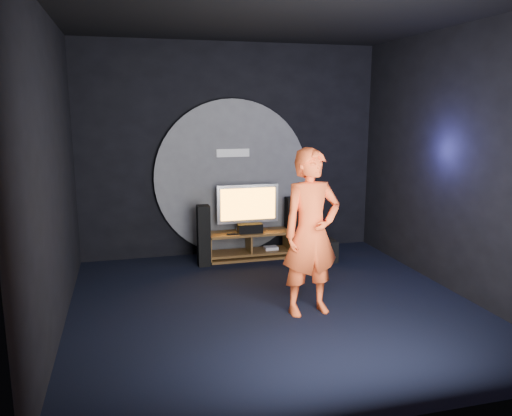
{
  "coord_description": "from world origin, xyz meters",
  "views": [
    {
      "loc": [
        -1.73,
        -5.68,
        2.45
      ],
      "look_at": [
        0.04,
        1.05,
        1.05
      ],
      "focal_mm": 35.0,
      "sensor_mm": 36.0,
      "label": 1
    }
  ],
  "objects_px": {
    "tv": "(248,206)",
    "tower_speaker_left": "(204,236)",
    "subwoofer": "(326,251)",
    "player": "(311,233)",
    "media_console": "(249,247)",
    "tower_speaker_right": "(291,225)"
  },
  "relations": [
    {
      "from": "tower_speaker_right",
      "to": "player",
      "type": "xyz_separation_m",
      "value": [
        -0.6,
        -2.48,
        0.52
      ]
    },
    {
      "from": "tower_speaker_left",
      "to": "subwoofer",
      "type": "xyz_separation_m",
      "value": [
        1.95,
        -0.28,
        -0.31
      ]
    },
    {
      "from": "media_console",
      "to": "player",
      "type": "relative_size",
      "value": 0.7
    },
    {
      "from": "subwoofer",
      "to": "player",
      "type": "relative_size",
      "value": 0.18
    },
    {
      "from": "tower_speaker_right",
      "to": "tv",
      "type": "bearing_deg",
      "value": -176.1
    },
    {
      "from": "media_console",
      "to": "subwoofer",
      "type": "relative_size",
      "value": 3.98
    },
    {
      "from": "tv",
      "to": "tower_speaker_left",
      "type": "bearing_deg",
      "value": -161.04
    },
    {
      "from": "tv",
      "to": "player",
      "type": "bearing_deg",
      "value": -85.82
    },
    {
      "from": "tv",
      "to": "player",
      "type": "distance_m",
      "value": 2.43
    },
    {
      "from": "tower_speaker_right",
      "to": "tower_speaker_left",
      "type": "bearing_deg",
      "value": -168.36
    },
    {
      "from": "tower_speaker_left",
      "to": "player",
      "type": "distance_m",
      "value": 2.42
    },
    {
      "from": "tower_speaker_left",
      "to": "tower_speaker_right",
      "type": "height_order",
      "value": "same"
    },
    {
      "from": "tower_speaker_left",
      "to": "subwoofer",
      "type": "distance_m",
      "value": 1.99
    },
    {
      "from": "tower_speaker_left",
      "to": "media_console",
      "type": "bearing_deg",
      "value": 14.31
    },
    {
      "from": "media_console",
      "to": "tv",
      "type": "relative_size",
      "value": 1.36
    },
    {
      "from": "media_console",
      "to": "subwoofer",
      "type": "bearing_deg",
      "value": -22.49
    },
    {
      "from": "tower_speaker_right",
      "to": "subwoofer",
      "type": "relative_size",
      "value": 2.75
    },
    {
      "from": "media_console",
      "to": "player",
      "type": "distance_m",
      "value": 2.5
    },
    {
      "from": "tower_speaker_right",
      "to": "subwoofer",
      "type": "xyz_separation_m",
      "value": [
        0.39,
        -0.6,
        -0.31
      ]
    },
    {
      "from": "media_console",
      "to": "tower_speaker_left",
      "type": "distance_m",
      "value": 0.86
    },
    {
      "from": "tv",
      "to": "subwoofer",
      "type": "distance_m",
      "value": 1.46
    },
    {
      "from": "media_console",
      "to": "tower_speaker_right",
      "type": "bearing_deg",
      "value": 8.86
    }
  ]
}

